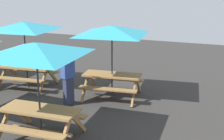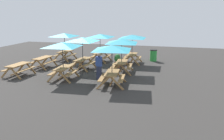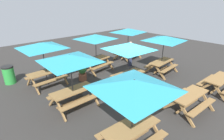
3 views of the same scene
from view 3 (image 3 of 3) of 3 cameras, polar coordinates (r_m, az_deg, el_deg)
ground_plane at (r=9.24m, az=4.99°, el=-5.28°), size 27.32×27.32×0.00m
picnic_table_0 at (r=8.46m, az=5.53°, el=6.58°), size 2.82×2.82×2.34m
picnic_table_1 at (r=6.95m, az=-13.53°, el=2.54°), size 2.83×2.83×2.34m
picnic_table_2 at (r=12.93m, az=5.35°, el=12.03°), size 2.80×2.80×2.34m
picnic_table_3 at (r=10.67m, az=16.62°, el=9.04°), size 2.82×2.82×2.34m
picnic_table_4 at (r=7.72m, az=23.80°, el=-8.45°), size 1.88×1.63×0.81m
picnic_table_5 at (r=9.89m, az=31.61°, el=-3.22°), size 1.85×1.59×0.81m
picnic_table_6 at (r=10.72m, az=-5.38°, el=9.92°), size 2.81×2.81×2.34m
picnic_table_7 at (r=4.75m, az=7.17°, el=-6.50°), size 2.82×2.82×2.34m
picnic_table_8 at (r=9.29m, az=-21.81°, el=6.50°), size 2.83×2.83×2.34m
trash_bin_green at (r=10.84m, az=-30.61°, el=-1.34°), size 0.59×0.59×0.98m
potted_plant_0 at (r=9.81m, az=-9.67°, el=-0.51°), size 0.48×0.48×1.00m
person_standing at (r=11.78m, az=5.93°, el=5.49°), size 0.35×0.42×1.67m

